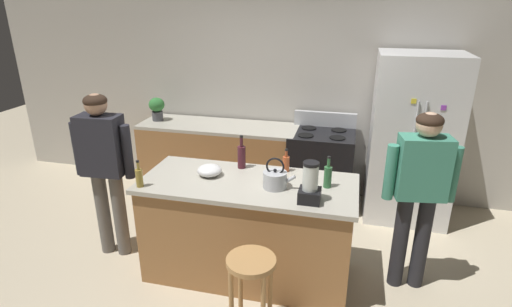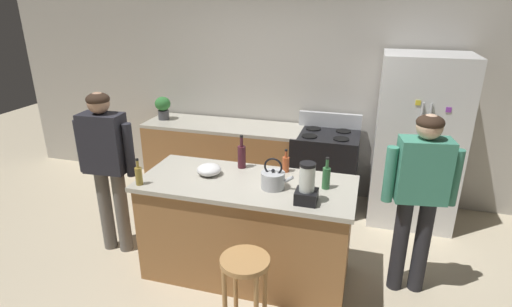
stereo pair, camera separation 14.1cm
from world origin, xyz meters
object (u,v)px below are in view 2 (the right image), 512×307
(bottle_olive_oil, at_px, (326,177))
(tea_kettle, at_px, (273,179))
(refrigerator, at_px, (417,142))
(mixing_bowl, at_px, (209,170))
(stove_range, at_px, (324,170))
(kitchen_island, at_px, (247,228))
(potted_plant, at_px, (163,106))
(bottle_cooking_sauce, at_px, (286,164))
(bar_stool, at_px, (245,277))
(person_by_sink_right, at_px, (420,189))
(blender_appliance, at_px, (307,186))
(bottle_wine, at_px, (242,156))
(bottle_vinegar, at_px, (139,175))
(person_by_island_left, at_px, (106,159))

(bottle_olive_oil, height_order, tea_kettle, bottle_olive_oil)
(refrigerator, xyz_separation_m, mixing_bowl, (-1.87, -1.45, 0.04))
(stove_range, bearing_deg, kitchen_island, -108.45)
(potted_plant, relative_size, tea_kettle, 1.09)
(kitchen_island, xyz_separation_m, bottle_cooking_sauce, (0.28, 0.31, 0.55))
(bar_stool, bearing_deg, person_by_sink_right, 37.54)
(refrigerator, xyz_separation_m, tea_kettle, (-1.25, -1.55, 0.07))
(stove_range, xyz_separation_m, bottle_cooking_sauce, (-0.23, -1.22, 0.54))
(blender_appliance, height_order, bottle_wine, blender_appliance)
(person_by_sink_right, bearing_deg, bottle_cooking_sauce, 173.72)
(potted_plant, xyz_separation_m, bottle_cooking_sauce, (1.91, -1.24, -0.09))
(potted_plant, height_order, tea_kettle, potted_plant)
(potted_plant, distance_m, mixing_bowl, 1.96)
(blender_appliance, height_order, tea_kettle, blender_appliance)
(potted_plant, relative_size, bottle_cooking_sauce, 1.39)
(stove_range, height_order, blender_appliance, blender_appliance)
(blender_appliance, relative_size, bottle_vinegar, 1.39)
(person_by_sink_right, relative_size, mixing_bowl, 7.33)
(bottle_vinegar, height_order, tea_kettle, tea_kettle)
(person_by_island_left, distance_m, bottle_vinegar, 0.63)
(stove_range, height_order, bottle_wine, bottle_wine)
(refrigerator, height_order, tea_kettle, refrigerator)
(bar_stool, relative_size, bottle_cooking_sauce, 3.21)
(refrigerator, relative_size, bottle_wine, 6.01)
(person_by_sink_right, relative_size, tea_kettle, 5.81)
(person_by_island_left, height_order, mixing_bowl, person_by_island_left)
(person_by_island_left, relative_size, blender_appliance, 4.98)
(potted_plant, bearing_deg, bottle_olive_oil, -32.93)
(stove_range, bearing_deg, bottle_cooking_sauce, -100.67)
(bottle_vinegar, distance_m, bottle_wine, 0.93)
(stove_range, relative_size, bottle_wine, 3.54)
(person_by_island_left, bearing_deg, tea_kettle, -1.97)
(potted_plant, xyz_separation_m, blender_appliance, (2.19, -1.78, -0.03))
(potted_plant, bearing_deg, kitchen_island, -43.62)
(blender_appliance, bearing_deg, person_by_island_left, 173.11)
(refrigerator, distance_m, person_by_sink_right, 1.32)
(person_by_sink_right, height_order, potted_plant, person_by_sink_right)
(kitchen_island, xyz_separation_m, bottle_olive_oil, (0.67, 0.06, 0.57))
(person_by_island_left, relative_size, bottle_olive_oil, 5.93)
(bottle_vinegar, bearing_deg, person_by_island_left, 150.12)
(bottle_cooking_sauce, bearing_deg, person_by_island_left, -169.66)
(bottle_cooking_sauce, bearing_deg, bottle_vinegar, -151.45)
(stove_range, height_order, person_by_sink_right, person_by_sink_right)
(refrigerator, relative_size, potted_plant, 6.33)
(stove_range, distance_m, blender_appliance, 1.86)
(potted_plant, bearing_deg, bottle_vinegar, -67.45)
(bar_stool, bearing_deg, bottle_cooking_sauce, 86.72)
(bar_stool, bearing_deg, kitchen_island, 106.61)
(bottle_wine, bearing_deg, bottle_vinegar, -140.36)
(stove_range, distance_m, person_by_island_left, 2.49)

